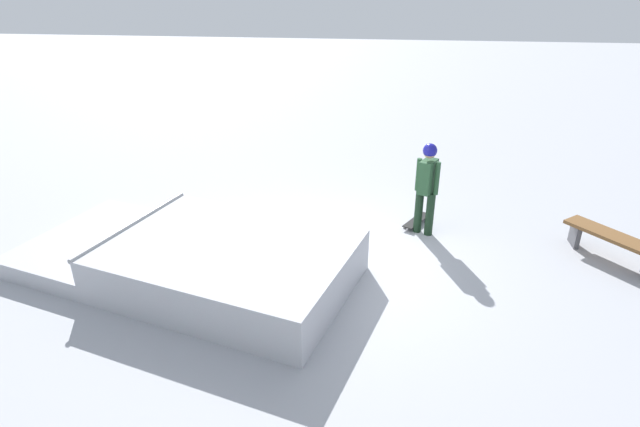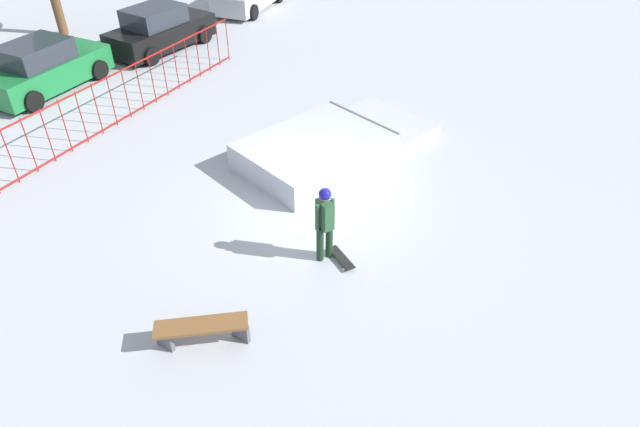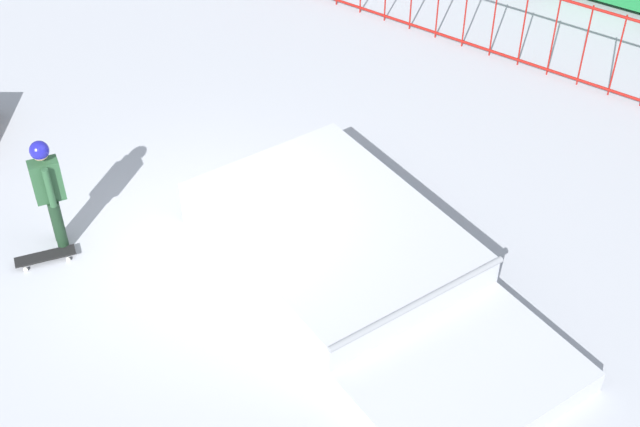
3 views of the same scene
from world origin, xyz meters
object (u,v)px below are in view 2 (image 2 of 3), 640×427
at_px(parked_car_green, 44,68).
at_px(parked_car_black, 160,30).
at_px(skate_ramp, 328,146).
at_px(skater, 325,219).
at_px(park_bench, 202,329).
at_px(skateboard, 341,258).

height_order(parked_car_green, parked_car_black, same).
height_order(skate_ramp, skater, skater).
height_order(skate_ramp, parked_car_black, parked_car_black).
distance_m(park_bench, parked_car_green, 12.54).
distance_m(skater, skateboard, 1.00).
distance_m(skateboard, parked_car_black, 13.60).
bearing_deg(skater, park_bench, 105.02).
distance_m(skater, park_bench, 3.18).
bearing_deg(parked_car_black, parked_car_green, 175.42).
height_order(skater, park_bench, skater).
bearing_deg(skate_ramp, parked_car_black, 85.27).
bearing_deg(skate_ramp, skateboard, -129.62).
height_order(skater, parked_car_green, skater).
distance_m(park_bench, parked_car_black, 14.69).
bearing_deg(skate_ramp, parked_car_green, 111.98).
relative_size(park_bench, parked_car_black, 0.36).
bearing_deg(skateboard, skate_ramp, -25.56).
xyz_separation_m(skater, park_bench, (-3.05, 0.64, -0.65)).
bearing_deg(parked_car_black, skater, -119.09).
bearing_deg(park_bench, skater, -11.91).
relative_size(skateboard, park_bench, 0.53).
height_order(skater, skateboard, skater).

